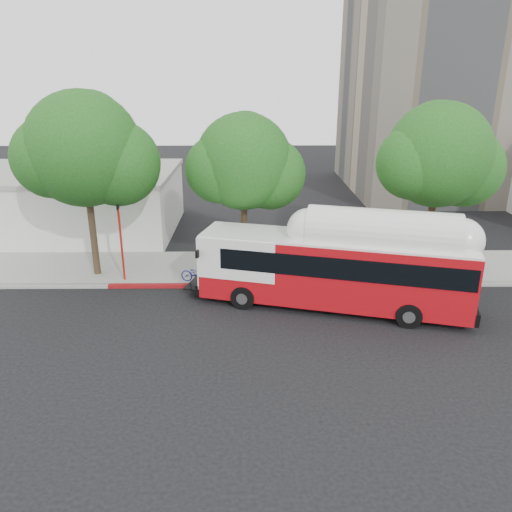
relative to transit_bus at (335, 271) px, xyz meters
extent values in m
plane|color=black|center=(-3.22, -1.46, -1.82)|extent=(120.00, 120.00, 0.00)
cube|color=gray|center=(-3.22, 5.04, -1.75)|extent=(60.00, 5.00, 0.15)
cube|color=gray|center=(-3.22, 2.44, -1.75)|extent=(60.00, 0.30, 0.15)
cube|color=maroon|center=(-6.22, 2.44, -1.74)|extent=(10.00, 0.32, 0.16)
cylinder|color=#2D2116|center=(-12.22, 4.04, 1.22)|extent=(0.36, 0.36, 6.08)
sphere|color=#1A4E16|center=(-12.22, 4.04, 5.02)|extent=(5.80, 5.80, 5.80)
sphere|color=#1A4E16|center=(-10.62, 4.24, 4.26)|extent=(4.35, 4.35, 4.35)
cylinder|color=#2D2116|center=(-4.22, 4.54, 0.90)|extent=(0.36, 0.36, 5.44)
sphere|color=#1A4E16|center=(-4.22, 4.54, 4.30)|extent=(5.00, 5.00, 5.00)
sphere|color=#1A4E16|center=(-2.84, 4.74, 3.62)|extent=(3.75, 3.75, 3.75)
cylinder|color=#2D2116|center=(5.78, 4.34, 1.06)|extent=(0.36, 0.36, 5.76)
sphere|color=#1A4E16|center=(5.78, 4.34, 4.66)|extent=(5.40, 5.40, 5.40)
sphere|color=#1A4E16|center=(7.27, 4.54, 3.94)|extent=(4.05, 4.05, 4.05)
cube|color=silver|center=(-17.22, 12.54, 0.18)|extent=(16.00, 10.00, 4.00)
cube|color=gray|center=(-17.22, 12.54, 2.28)|extent=(16.20, 10.20, 0.30)
cube|color=#AC0B13|center=(-0.09, 0.02, 0.01)|extent=(12.50, 5.77, 2.96)
cube|color=black|center=(0.40, -0.11, 0.62)|extent=(11.33, 5.51, 0.97)
cube|color=white|center=(-0.09, 0.02, 1.53)|extent=(12.47, 5.69, 0.10)
cube|color=white|center=(1.88, -0.51, 1.80)|extent=(6.83, 3.68, 0.56)
cube|color=black|center=(-6.53, 1.78, -1.31)|extent=(1.27, 1.98, 0.06)
imported|color=navy|center=(-6.53, 1.78, -0.82)|extent=(1.05, 1.85, 0.92)
cylinder|color=red|center=(-10.54, 3.15, 0.17)|extent=(0.12, 0.12, 3.98)
cube|color=black|center=(-10.54, 3.15, 2.26)|extent=(0.05, 0.40, 0.25)
camera|label=1|loc=(-3.89, -21.29, 8.44)|focal=35.00mm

